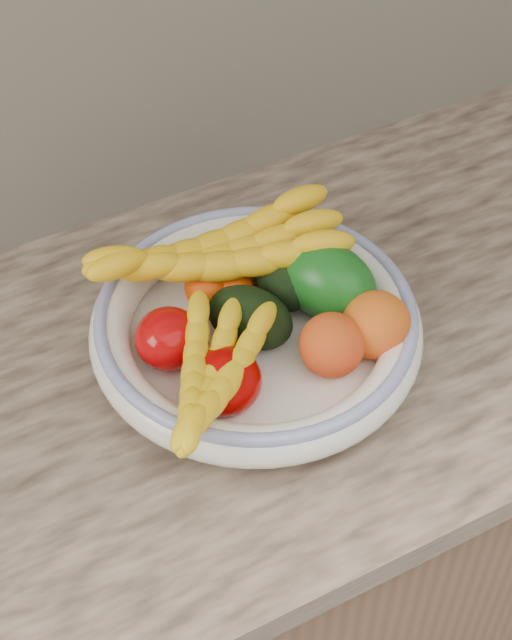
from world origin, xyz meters
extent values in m
cube|color=brown|center=(0.00, 1.68, 0.43)|extent=(2.40, 0.62, 0.86)
cube|color=tan|center=(0.00, 1.68, 0.88)|extent=(2.44, 0.66, 0.04)
cube|color=beige|center=(0.00, 1.99, 1.15)|extent=(2.40, 0.02, 0.50)
cylinder|color=white|center=(0.00, 1.66, 0.91)|extent=(0.13, 0.13, 0.02)
cylinder|color=white|center=(0.00, 1.66, 0.92)|extent=(0.32, 0.32, 0.01)
torus|color=white|center=(0.00, 1.66, 0.95)|extent=(0.39, 0.39, 0.05)
torus|color=#3947A2|center=(0.00, 1.66, 0.97)|extent=(0.37, 0.37, 0.02)
ellipsoid|color=#E84904|center=(-0.02, 1.74, 0.95)|extent=(0.08, 0.08, 0.05)
ellipsoid|color=#E55B04|center=(0.04, 1.75, 0.95)|extent=(0.07, 0.07, 0.05)
ellipsoid|color=#F75005|center=(0.00, 1.72, 0.95)|extent=(0.06, 0.06, 0.04)
ellipsoid|color=#AF0406|center=(-0.10, 1.68, 0.96)|extent=(0.10, 0.10, 0.07)
ellipsoid|color=#A00100|center=(-0.07, 1.59, 0.96)|extent=(0.10, 0.10, 0.07)
ellipsoid|color=black|center=(-0.01, 1.66, 0.96)|extent=(0.12, 0.13, 0.07)
ellipsoid|color=black|center=(0.06, 1.70, 0.96)|extent=(0.08, 0.11, 0.07)
ellipsoid|color=#0F5213|center=(0.10, 1.66, 0.98)|extent=(0.16, 0.17, 0.11)
ellipsoid|color=orange|center=(0.05, 1.58, 0.97)|extent=(0.10, 0.10, 0.08)
ellipsoid|color=orange|center=(0.11, 1.58, 0.97)|extent=(0.10, 0.10, 0.08)
camera|label=1|loc=(-0.36, 0.97, 1.79)|focal=55.00mm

